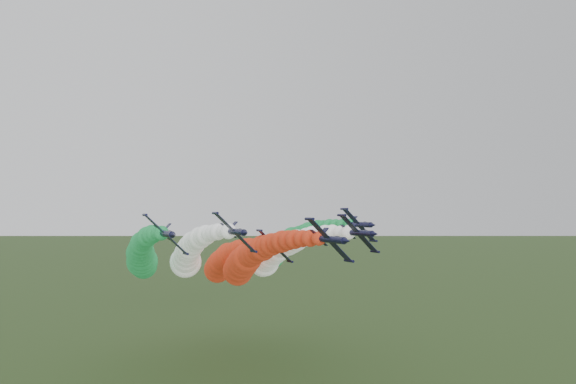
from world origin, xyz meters
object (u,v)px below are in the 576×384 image
jet_outer_left (142,256)px  jet_trail (224,261)px  jet_lead (248,261)px  jet_inner_left (189,254)px  jet_inner_right (276,254)px  jet_outer_right (283,246)px

jet_outer_left → jet_trail: jet_outer_left is taller
jet_lead → jet_outer_left: 28.62m
jet_lead → jet_trail: (4.33, 31.62, -2.74)m
jet_inner_left → jet_inner_right: jet_inner_left is taller
jet_lead → jet_inner_right: 14.64m
jet_inner_right → jet_outer_right: 16.16m
jet_outer_left → jet_inner_right: bearing=-15.6°
jet_outer_left → jet_outer_right: jet_outer_right is taller
jet_inner_left → jet_trail: size_ratio=0.99×
jet_outer_left → jet_outer_right: size_ratio=0.99×
jet_lead → jet_trail: jet_lead is taller
jet_lead → jet_outer_left: jet_outer_left is taller
jet_lead → jet_inner_right: jet_inner_right is taller
jet_trail → jet_lead: bearing=-97.8°
jet_outer_left → jet_trail: (26.23, 13.21, -3.40)m
jet_outer_right → jet_inner_right: bearing=-121.4°
jet_lead → jet_inner_left: jet_inner_left is taller
jet_inner_left → jet_outer_right: size_ratio=1.00×
jet_inner_right → jet_outer_left: size_ratio=1.00×
jet_lead → jet_trail: size_ratio=1.00×
jet_inner_left → jet_trail: bearing=48.4°
jet_lead → jet_inner_left: bearing=125.5°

